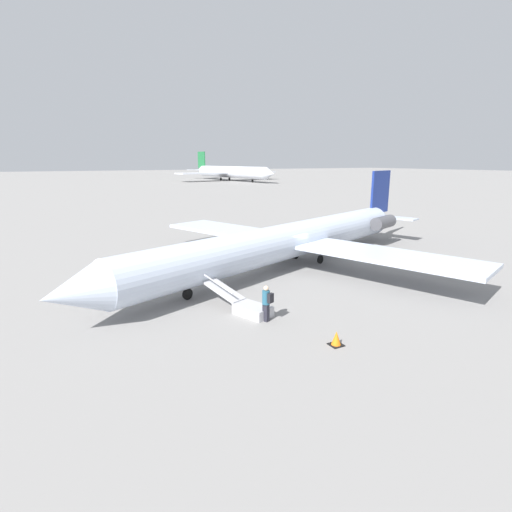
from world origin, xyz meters
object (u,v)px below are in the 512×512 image
object	(u,v)px
airplane_taxiing_distant	(230,172)
passenger	(267,301)
boarding_stairs	(247,306)
airplane_main	(294,239)

from	to	relation	value
airplane_taxiing_distant	passenger	size ratio (longest dim) A/B	30.53
boarding_stairs	passenger	distance (m)	1.55
airplane_main	boarding_stairs	xyz separation A→B (m)	(7.20, 6.58, -1.55)
boarding_stairs	passenger	size ratio (longest dim) A/B	2.37
airplane_taxiing_distant	boarding_stairs	distance (m)	133.91
airplane_main	airplane_taxiing_distant	size ratio (longest dim) A/B	0.60
airplane_taxiing_distant	passenger	bearing A→B (deg)	-30.88
airplane_main	passenger	distance (m)	10.54
boarding_stairs	passenger	xyz separation A→B (m)	(-0.34, 1.37, 0.64)
boarding_stairs	passenger	world-z (taller)	passenger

